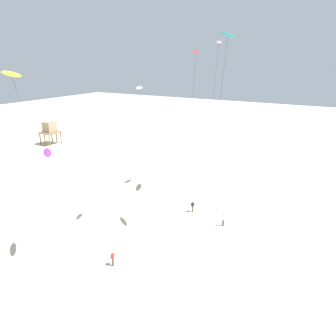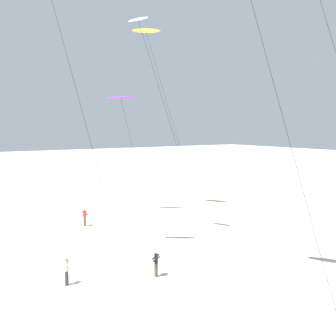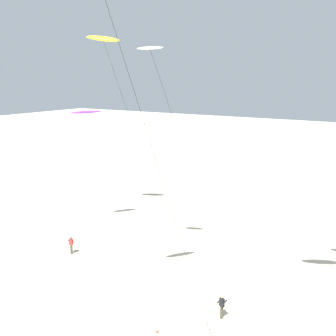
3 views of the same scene
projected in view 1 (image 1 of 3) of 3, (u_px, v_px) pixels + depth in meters
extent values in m
plane|color=beige|center=(192.00, 237.00, 39.60)|extent=(260.00, 260.00, 0.00)
ellipsoid|color=pink|center=(219.00, 42.00, 42.98)|extent=(3.41, 2.15, 0.60)
cylinder|color=#262626|center=(211.00, 123.00, 49.77)|extent=(5.56, 3.70, 22.57)
ellipsoid|color=white|center=(139.00, 88.00, 35.49)|extent=(2.06, 1.25, 0.39)
cylinder|color=#262626|center=(142.00, 157.00, 41.09)|extent=(4.92, 3.28, 17.52)
ellipsoid|color=red|center=(196.00, 52.00, 46.18)|extent=(2.34, 1.14, 0.79)
cylinder|color=#262626|center=(191.00, 123.00, 52.85)|extent=(5.70, 3.79, 21.38)
ellipsoid|color=purple|center=(48.00, 153.00, 30.62)|extent=(2.41, 2.81, 0.35)
cylinder|color=#262626|center=(59.00, 205.00, 34.09)|extent=(2.67, 1.78, 12.13)
ellipsoid|color=teal|center=(228.00, 35.00, 31.41)|extent=(2.19, 2.36, 0.97)
cylinder|color=#262626|center=(215.00, 141.00, 38.32)|extent=(5.74, 3.82, 22.72)
ellipsoid|color=yellow|center=(12.00, 74.00, 29.64)|extent=(3.45, 2.54, 1.12)
cylinder|color=#262626|center=(36.00, 165.00, 35.65)|extent=(5.15, 3.42, 19.12)
cylinder|color=#33333D|center=(223.00, 223.00, 41.97)|extent=(0.22, 0.22, 0.88)
cube|color=white|center=(223.00, 218.00, 41.74)|extent=(0.33, 0.39, 0.58)
sphere|color=#9E7051|center=(224.00, 215.00, 41.61)|extent=(0.20, 0.20, 0.20)
cylinder|color=white|center=(225.00, 218.00, 41.71)|extent=(0.49, 0.31, 0.39)
cylinder|color=white|center=(222.00, 218.00, 41.74)|extent=(0.49, 0.31, 0.39)
cylinder|color=#4C4738|center=(192.00, 209.00, 45.79)|extent=(0.22, 0.22, 0.88)
cube|color=black|center=(193.00, 205.00, 45.56)|extent=(0.39, 0.33, 0.58)
sphere|color=tan|center=(193.00, 202.00, 45.43)|extent=(0.20, 0.20, 0.20)
cylinder|color=black|center=(194.00, 204.00, 45.66)|extent=(0.30, 0.49, 0.39)
cylinder|color=black|center=(191.00, 205.00, 45.43)|extent=(0.30, 0.49, 0.39)
cylinder|color=#4C4738|center=(113.00, 262.00, 33.91)|extent=(0.22, 0.22, 0.88)
cube|color=red|center=(113.00, 256.00, 33.68)|extent=(0.37, 0.26, 0.58)
sphere|color=#9E7051|center=(112.00, 253.00, 33.55)|extent=(0.20, 0.20, 0.20)
cylinder|color=red|center=(112.00, 257.00, 33.46)|extent=(0.18, 0.51, 0.39)
cylinder|color=red|center=(114.00, 255.00, 33.86)|extent=(0.18, 0.51, 0.39)
cylinder|color=#846647|center=(50.00, 141.00, 79.32)|extent=(0.28, 0.28, 2.98)
cylinder|color=#846647|center=(61.00, 138.00, 82.33)|extent=(0.28, 0.28, 2.98)
cylinder|color=#846647|center=(40.00, 139.00, 80.89)|extent=(0.28, 0.28, 2.98)
cylinder|color=#846647|center=(52.00, 136.00, 83.90)|extent=(0.28, 0.28, 2.98)
cylinder|color=#846647|center=(45.00, 140.00, 80.11)|extent=(0.28, 0.28, 2.98)
cylinder|color=#846647|center=(56.00, 137.00, 83.11)|extent=(0.28, 0.28, 2.98)
cube|color=#846647|center=(50.00, 132.00, 81.09)|extent=(4.57, 4.17, 0.24)
cube|color=#9E896B|center=(49.00, 127.00, 80.65)|extent=(2.51, 2.50, 2.52)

